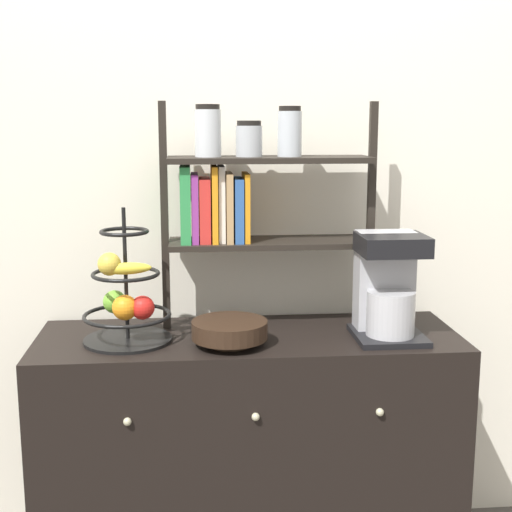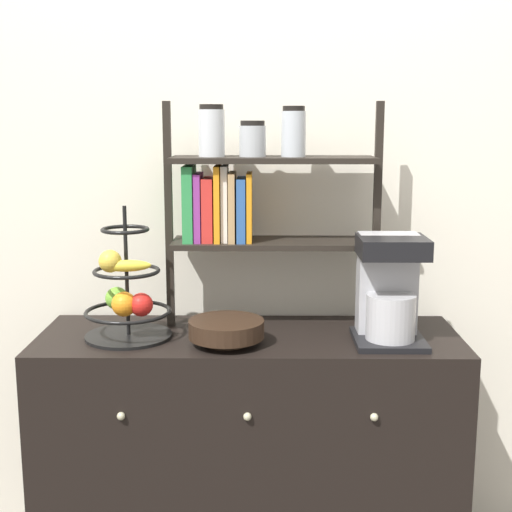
# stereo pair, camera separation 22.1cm
# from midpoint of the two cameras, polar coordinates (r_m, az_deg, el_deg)

# --- Properties ---
(wall_back) EXTENTS (7.00, 0.05, 2.60)m
(wall_back) POSITION_cam_midpoint_polar(r_m,az_deg,el_deg) (2.44, -3.73, 7.02)
(wall_back) COLOR silver
(wall_back) RESTS_ON ground_plane
(sideboard) EXTENTS (1.33, 0.47, 0.79)m
(sideboard) POSITION_cam_midpoint_polar(r_m,az_deg,el_deg) (2.41, -3.27, -15.39)
(sideboard) COLOR black
(sideboard) RESTS_ON ground_plane
(coffee_maker) EXTENTS (0.21, 0.23, 0.33)m
(coffee_maker) POSITION_cam_midpoint_polar(r_m,az_deg,el_deg) (2.23, 7.73, -2.45)
(coffee_maker) COLOR black
(coffee_maker) RESTS_ON sideboard
(fruit_stand) EXTENTS (0.27, 0.27, 0.41)m
(fruit_stand) POSITION_cam_midpoint_polar(r_m,az_deg,el_deg) (2.21, -13.24, -3.47)
(fruit_stand) COLOR black
(fruit_stand) RESTS_ON sideboard
(wooden_bowl) EXTENTS (0.23, 0.23, 0.08)m
(wooden_bowl) POSITION_cam_midpoint_polar(r_m,az_deg,el_deg) (2.16, -5.06, -6.03)
(wooden_bowl) COLOR black
(wooden_bowl) RESTS_ON sideboard
(shelf_hutch) EXTENTS (0.70, 0.20, 0.73)m
(shelf_hutch) POSITION_cam_midpoint_polar(r_m,az_deg,el_deg) (2.29, -4.04, 5.13)
(shelf_hutch) COLOR black
(shelf_hutch) RESTS_ON sideboard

